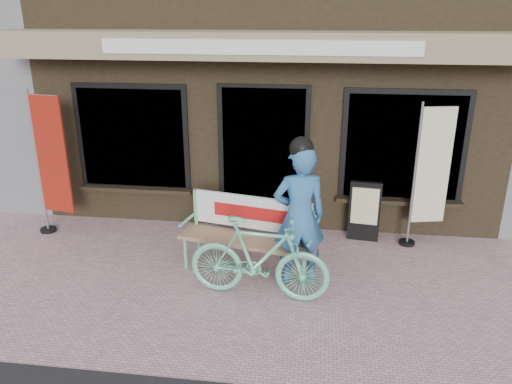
# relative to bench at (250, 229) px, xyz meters

# --- Properties ---
(ground) EXTENTS (70.00, 70.00, 0.00)m
(ground) POSITION_rel_bench_xyz_m (0.01, -0.65, -0.56)
(ground) COLOR #C798A3
(ground) RESTS_ON ground
(storefront) EXTENTS (7.00, 6.77, 6.00)m
(storefront) POSITION_rel_bench_xyz_m (0.01, 4.31, 2.43)
(storefront) COLOR black
(storefront) RESTS_ON ground
(bench) EXTENTS (1.82, 0.80, 0.96)m
(bench) POSITION_rel_bench_xyz_m (0.00, 0.00, 0.00)
(bench) COLOR #68CBA3
(bench) RESTS_ON ground
(person) EXTENTS (0.72, 0.57, 1.85)m
(person) POSITION_rel_bench_xyz_m (0.63, -0.24, 0.35)
(person) COLOR #2F69A4
(person) RESTS_ON ground
(bicycle) EXTENTS (1.70, 0.62, 1.00)m
(bicycle) POSITION_rel_bench_xyz_m (0.20, -0.66, -0.06)
(bicycle) COLOR #68CBA3
(bicycle) RESTS_ON ground
(nobori_red) EXTENTS (0.64, 0.27, 2.16)m
(nobori_red) POSITION_rel_bench_xyz_m (-3.01, 0.70, 0.55)
(nobori_red) COLOR gray
(nobori_red) RESTS_ON ground
(nobori_cream) EXTENTS (0.61, 0.27, 2.06)m
(nobori_cream) POSITION_rel_bench_xyz_m (2.35, 1.04, 0.50)
(nobori_cream) COLOR gray
(nobori_cream) RESTS_ON ground
(menu_stand) EXTENTS (0.45, 0.15, 0.89)m
(menu_stand) POSITION_rel_bench_xyz_m (1.52, 1.06, -0.10)
(menu_stand) COLOR black
(menu_stand) RESTS_ON ground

